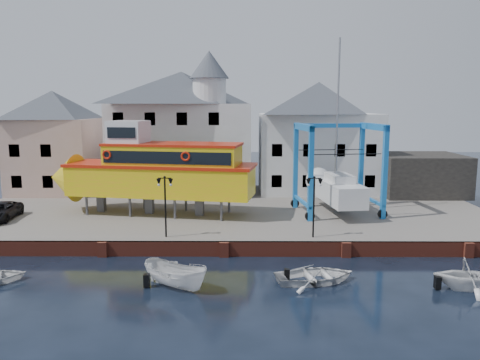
{
  "coord_description": "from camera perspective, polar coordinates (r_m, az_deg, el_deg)",
  "views": [
    {
      "loc": [
        1.22,
        -29.58,
        9.86
      ],
      "look_at": [
        1.0,
        7.0,
        4.0
      ],
      "focal_mm": 35.0,
      "sensor_mm": 36.0,
      "label": 1
    }
  ],
  "objects": [
    {
      "name": "motorboat_c",
      "position": [
        28.74,
        25.9,
        -11.92
      ],
      "size": [
        3.89,
        3.47,
        1.86
      ],
      "primitive_type": "imported",
      "rotation": [
        0.0,
        0.0,
        1.45
      ],
      "color": "silver",
      "rests_on": "ground"
    },
    {
      "name": "lamp_post_right",
      "position": [
        31.66,
        9.02,
        -1.36
      ],
      "size": [
        1.12,
        0.32,
        4.2
      ],
      "color": "black",
      "rests_on": "hardstanding"
    },
    {
      "name": "ground",
      "position": [
        31.2,
        -1.94,
        -9.33
      ],
      "size": [
        140.0,
        140.0,
        0.0
      ],
      "primitive_type": "plane",
      "color": "black",
      "rests_on": "ground"
    },
    {
      "name": "building_pink",
      "position": [
        51.44,
        -21.66,
        4.33
      ],
      "size": [
        8.0,
        7.0,
        10.3
      ],
      "color": "tan",
      "rests_on": "hardstanding"
    },
    {
      "name": "motorboat_b",
      "position": [
        27.37,
        9.13,
        -12.13
      ],
      "size": [
        5.09,
        4.08,
        0.94
      ],
      "primitive_type": "imported",
      "rotation": [
        0.0,
        0.0,
        1.77
      ],
      "color": "silver",
      "rests_on": "ground"
    },
    {
      "name": "lamp_post_left",
      "position": [
        31.73,
        -9.13,
        -1.34
      ],
      "size": [
        1.12,
        0.32,
        4.2
      ],
      "color": "black",
      "rests_on": "hardstanding"
    },
    {
      "name": "shed_dark",
      "position": [
        50.32,
        21.03,
        0.66
      ],
      "size": [
        8.0,
        7.0,
        4.0
      ],
      "primitive_type": "cube",
      "color": "black",
      "rests_on": "hardstanding"
    },
    {
      "name": "building_white_main",
      "position": [
        48.42,
        -6.92,
        6.06
      ],
      "size": [
        14.0,
        8.3,
        14.0
      ],
      "color": "silver",
      "rests_on": "hardstanding"
    },
    {
      "name": "tour_boat",
      "position": [
        38.95,
        -11.04,
        1.16
      ],
      "size": [
        17.95,
        7.1,
        7.62
      ],
      "rotation": [
        0.0,
        0.0,
        -0.17
      ],
      "color": "#59595E",
      "rests_on": "hardstanding"
    },
    {
      "name": "hardstanding",
      "position": [
        41.66,
        -1.34,
        -3.88
      ],
      "size": [
        44.0,
        22.0,
        1.0
      ],
      "primitive_type": "cube",
      "color": "#6A635E",
      "rests_on": "ground"
    },
    {
      "name": "motorboat_a",
      "position": [
        26.49,
        -7.81,
        -12.84
      ],
      "size": [
        4.4,
        3.6,
        1.63
      ],
      "primitive_type": "imported",
      "rotation": [
        0.0,
        0.0,
        1.0
      ],
      "color": "silver",
      "rests_on": "ground"
    },
    {
      "name": "quay_wall",
      "position": [
        31.15,
        -1.94,
        -8.39
      ],
      "size": [
        44.0,
        0.47,
        1.0
      ],
      "color": "maroon",
      "rests_on": "ground"
    },
    {
      "name": "van",
      "position": [
        41.19,
        -27.25,
        -3.4
      ],
      "size": [
        2.61,
        4.96,
        1.33
      ],
      "primitive_type": "imported",
      "rotation": [
        0.0,
        0.0,
        0.09
      ],
      "color": "black",
      "rests_on": "hardstanding"
    },
    {
      "name": "building_white_right",
      "position": [
        49.3,
        9.46,
        5.19
      ],
      "size": [
        12.0,
        8.0,
        11.2
      ],
      "color": "silver",
      "rests_on": "hardstanding"
    },
    {
      "name": "travel_lift",
      "position": [
        40.21,
        11.38,
        -0.37
      ],
      "size": [
        7.23,
        9.63,
        14.21
      ],
      "rotation": [
        0.0,
        0.0,
        0.13
      ],
      "color": "#1B71B8",
      "rests_on": "hardstanding"
    }
  ]
}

